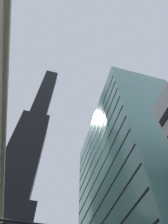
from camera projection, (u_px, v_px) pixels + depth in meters
The scene contains 2 objects.
dark_skyscraper at pixel (17, 176), 104.82m from camera, with size 27.81×27.81×224.05m.
glass_office_midrise at pixel (134, 192), 47.55m from camera, with size 18.88×40.71×57.99m.
Camera 1 is at (-2.83, -9.58, 1.36)m, focal length 30.27 mm.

